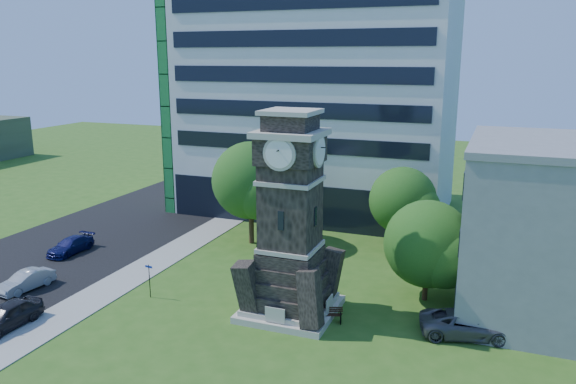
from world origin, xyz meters
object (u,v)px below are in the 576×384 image
at_px(car_street_north, 70,246).
at_px(park_bench, 328,314).
at_px(car_east_lot, 467,324).
at_px(street_sign, 149,277).
at_px(car_street_south, 6,316).
at_px(clock_tower, 290,229).
at_px(car_street_mid, 26,281).

relative_size(car_street_north, park_bench, 2.56).
xyz_separation_m(car_street_north, car_east_lot, (30.14, -2.89, 0.11)).
bearing_deg(park_bench, street_sign, 164.02).
bearing_deg(car_street_south, park_bench, 24.84).
bearing_deg(car_street_north, street_sign, -22.91).
bearing_deg(park_bench, clock_tower, 152.93).
bearing_deg(car_street_north, car_east_lot, -4.08).
distance_m(clock_tower, park_bench, 5.44).
bearing_deg(park_bench, car_street_south, -176.78).
bearing_deg(car_street_mid, car_east_lot, 16.26).
xyz_separation_m(clock_tower, car_east_lot, (10.18, 0.74, -4.57)).
xyz_separation_m(car_street_south, car_street_mid, (-3.21, 4.57, -0.12)).
relative_size(car_street_south, park_bench, 2.69).
bearing_deg(park_bench, car_street_north, 149.41).
relative_size(car_street_south, car_east_lot, 0.85).
relative_size(car_street_north, car_east_lot, 0.81).
relative_size(car_east_lot, park_bench, 3.16).
height_order(car_street_mid, street_sign, street_sign).
height_order(clock_tower, street_sign, clock_tower).
height_order(car_east_lot, park_bench, car_east_lot).
relative_size(car_street_south, car_street_mid, 1.15).
height_order(car_street_mid, car_street_north, car_street_mid).
distance_m(car_street_south, car_street_north, 12.68).
distance_m(car_street_north, car_east_lot, 30.28).
bearing_deg(car_street_south, car_street_mid, 125.99).
distance_m(clock_tower, car_east_lot, 11.18).
bearing_deg(car_street_north, park_bench, -8.47).
bearing_deg(street_sign, clock_tower, 12.96).
relative_size(clock_tower, park_bench, 7.53).
height_order(car_street_south, park_bench, car_street_south).
bearing_deg(car_street_mid, street_sign, 21.24).
bearing_deg(car_east_lot, clock_tower, 80.88).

